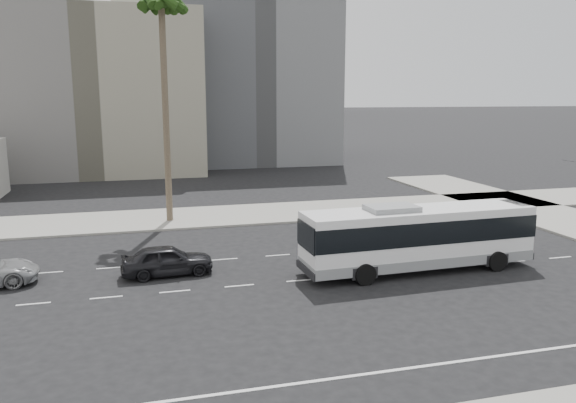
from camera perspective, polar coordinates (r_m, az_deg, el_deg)
name	(u,v)px	position (r m, az deg, el deg)	size (l,w,h in m)	color
ground	(300,281)	(27.60, 1.26, -8.02)	(700.00, 700.00, 0.00)	black
sidewalk_north	(242,215)	(42.16, -4.67, -1.32)	(120.00, 7.00, 0.15)	gray
midrise_beige_west	(93,94)	(70.22, -19.17, 10.29)	(24.00, 18.00, 18.00)	slate
midrise_gray_center	(250,64)	(78.69, -3.90, 13.75)	(20.00, 20.00, 26.00)	#545559
civic_tower	(143,28)	(276.74, -14.49, 16.66)	(42.00, 42.00, 129.00)	beige
highrise_right	(253,35)	(261.69, -3.60, 16.49)	(26.00, 26.00, 70.00)	slate
highrise_far	(289,52)	(296.13, 0.11, 14.87)	(22.00, 22.00, 60.00)	slate
city_bus	(418,236)	(29.45, 13.06, -3.39)	(12.18, 3.11, 3.47)	white
car_a	(167,260)	(28.86, -12.14, -5.81)	(4.51, 1.81, 1.54)	black
palm_near	(161,6)	(40.16, -12.70, 18.78)	(4.80, 4.80, 16.18)	brown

